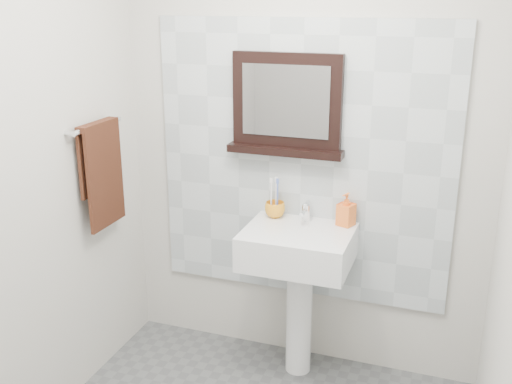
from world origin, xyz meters
The scene contains 10 objects.
back_wall centered at (0.00, 1.10, 1.25)m, with size 2.00×0.01×2.50m, color beige.
left_wall centered at (-1.00, 0.00, 1.25)m, with size 0.01×2.20×2.50m, color beige.
splashback centered at (0.00, 1.09, 1.15)m, with size 1.60×0.02×1.50m, color silver.
pedestal_sink centered at (0.05, 0.87, 0.68)m, with size 0.55×0.44×0.96m.
toothbrush_cup centered at (-0.12, 1.01, 0.90)m, with size 0.11×0.11×0.09m, color orange.
toothbrushes centered at (-0.12, 1.01, 0.98)m, with size 0.05×0.04×0.21m.
soap_dispenser centered at (0.26, 1.02, 0.95)m, with size 0.08×0.08×0.17m, color #F6431C.
framed_mirror centered at (-0.08, 1.06, 1.45)m, with size 0.62×0.11×0.52m.
towel_bar centered at (-0.95, 0.64, 1.38)m, with size 0.07×0.40×0.03m.
hand_towel centered at (-0.94, 0.64, 1.17)m, with size 0.06×0.30×0.55m.
Camera 1 is at (0.80, -1.89, 2.00)m, focal length 42.00 mm.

